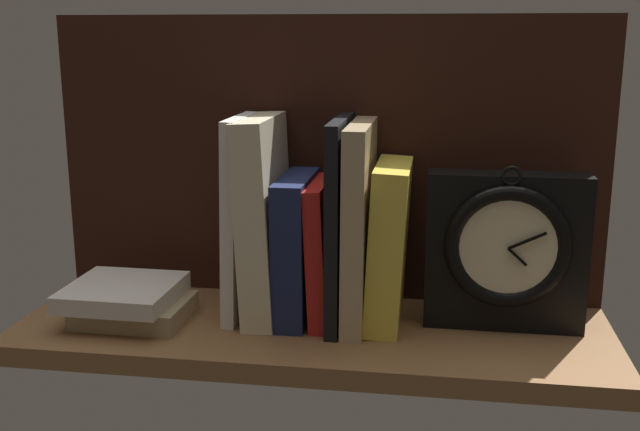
{
  "coord_description": "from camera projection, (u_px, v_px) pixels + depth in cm",
  "views": [
    {
      "loc": [
        14.79,
        -88.28,
        35.62
      ],
      "look_at": [
        0.54,
        3.06,
        13.38
      ],
      "focal_mm": 42.64,
      "sensor_mm": 36.0,
      "label": 1
    }
  ],
  "objects": [
    {
      "name": "book_white_catcher",
      "position": [
        240.0,
        217.0,
        0.97
      ],
      "size": [
        2.3,
        13.02,
        25.63
      ],
      "primitive_type": "cube",
      "rotation": [
        0.0,
        0.02,
        0.0
      ],
      "color": "silver",
      "rests_on": "ground_plane"
    },
    {
      "name": "back_panel",
      "position": [
        326.0,
        160.0,
        1.02
      ],
      "size": [
        74.09,
        1.2,
        38.01
      ],
      "primitive_type": "cube",
      "color": "black",
      "rests_on": "ground_plane"
    },
    {
      "name": "book_navy_bierce",
      "position": [
        297.0,
        247.0,
        0.97
      ],
      "size": [
        3.93,
        14.5,
        18.26
      ],
      "primitive_type": "cube",
      "rotation": [
        0.0,
        -0.01,
        0.0
      ],
      "color": "#192147",
      "rests_on": "ground_plane"
    },
    {
      "name": "framed_clock",
      "position": [
        506.0,
        250.0,
        0.92
      ],
      "size": [
        19.31,
        6.03,
        20.65
      ],
      "color": "black",
      "rests_on": "ground_plane"
    },
    {
      "name": "ground_plane",
      "position": [
        312.0,
        334.0,
        0.96
      ],
      "size": [
        74.09,
        25.23,
        2.5
      ],
      "primitive_type": "cube",
      "color": "brown"
    },
    {
      "name": "book_black_skeptic",
      "position": [
        340.0,
        221.0,
        0.95
      ],
      "size": [
        1.62,
        16.69,
        25.58
      ],
      "primitive_type": "cube",
      "rotation": [
        0.0,
        -0.0,
        0.0
      ],
      "color": "black",
      "rests_on": "ground_plane"
    },
    {
      "name": "book_red_requiem",
      "position": [
        322.0,
        250.0,
        0.96
      ],
      "size": [
        2.96,
        13.76,
        17.74
      ],
      "primitive_type": "cube",
      "rotation": [
        0.0,
        -0.04,
        0.0
      ],
      "color": "red",
      "rests_on": "ground_plane"
    },
    {
      "name": "book_yellow_seinlanguage",
      "position": [
        389.0,
        244.0,
        0.95
      ],
      "size": [
        5.05,
        14.44,
        20.31
      ],
      "primitive_type": "cube",
      "rotation": [
        0.0,
        0.04,
        0.0
      ],
      "color": "gold",
      "rests_on": "ground_plane"
    },
    {
      "name": "book_tan_shortstories",
      "position": [
        359.0,
        224.0,
        0.95
      ],
      "size": [
        2.81,
        16.71,
        25.05
      ],
      "primitive_type": "cube",
      "rotation": [
        0.0,
        0.01,
        0.0
      ],
      "color": "tan",
      "rests_on": "ground_plane"
    },
    {
      "name": "book_cream_twain",
      "position": [
        264.0,
        218.0,
        0.96
      ],
      "size": [
        5.04,
        15.21,
        25.7
      ],
      "primitive_type": "cube",
      "rotation": [
        0.0,
        -0.04,
        0.0
      ],
      "color": "beige",
      "rests_on": "ground_plane"
    },
    {
      "name": "book_stack_side",
      "position": [
        129.0,
        301.0,
        0.96
      ],
      "size": [
        14.97,
        13.39,
        4.83
      ],
      "color": "#9E8966",
      "rests_on": "ground_plane"
    }
  ]
}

